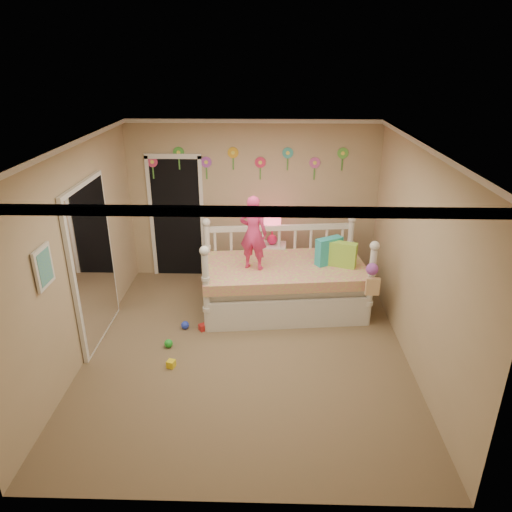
{
  "coord_description": "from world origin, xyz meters",
  "views": [
    {
      "loc": [
        0.26,
        -5.07,
        3.49
      ],
      "look_at": [
        0.1,
        0.6,
        1.05
      ],
      "focal_mm": 32.91,
      "sensor_mm": 36.0,
      "label": 1
    }
  ],
  "objects_px": {
    "daybed": "(284,269)",
    "nightstand": "(272,265)",
    "table_lamp": "(272,221)",
    "child": "(253,233)"
  },
  "relations": [
    {
      "from": "child",
      "to": "table_lamp",
      "type": "xyz_separation_m",
      "value": [
        0.27,
        0.86,
        -0.12
      ]
    },
    {
      "from": "daybed",
      "to": "nightstand",
      "type": "height_order",
      "value": "daybed"
    },
    {
      "from": "nightstand",
      "to": "table_lamp",
      "type": "xyz_separation_m",
      "value": [
        -0.0,
        0.0,
        0.76
      ]
    },
    {
      "from": "daybed",
      "to": "table_lamp",
      "type": "height_order",
      "value": "table_lamp"
    },
    {
      "from": "nightstand",
      "to": "table_lamp",
      "type": "distance_m",
      "value": 0.76
    },
    {
      "from": "nightstand",
      "to": "child",
      "type": "bearing_deg",
      "value": -103.94
    },
    {
      "from": "nightstand",
      "to": "daybed",
      "type": "bearing_deg",
      "value": -73.18
    },
    {
      "from": "nightstand",
      "to": "table_lamp",
      "type": "bearing_deg",
      "value": 107.41
    },
    {
      "from": "child",
      "to": "nightstand",
      "type": "distance_m",
      "value": 1.25
    },
    {
      "from": "child",
      "to": "daybed",
      "type": "bearing_deg",
      "value": -146.04
    }
  ]
}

